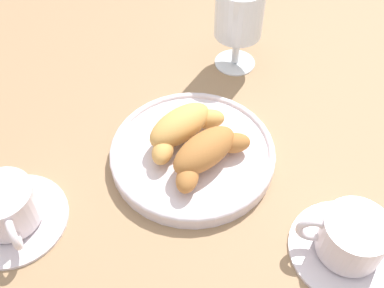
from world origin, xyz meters
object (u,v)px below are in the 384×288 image
at_px(croissant_large, 182,127).
at_px(croissant_small, 206,153).
at_px(pastry_plate, 192,153).
at_px(juice_glass_left, 239,16).
at_px(coffee_cup_near, 8,210).
at_px(coffee_cup_far, 350,240).

height_order(croissant_large, croissant_small, same).
distance_m(pastry_plate, croissant_small, 0.04).
relative_size(pastry_plate, juice_glass_left, 1.62).
height_order(pastry_plate, croissant_small, croissant_small).
distance_m(coffee_cup_near, coffee_cup_far, 0.41).
xyz_separation_m(croissant_small, juice_glass_left, (-0.21, -0.12, 0.05)).
distance_m(coffee_cup_near, juice_glass_left, 0.43).
xyz_separation_m(croissant_large, croissant_small, (0.01, 0.05, 0.00)).
bearing_deg(coffee_cup_far, croissant_large, -87.28).
relative_size(croissant_large, coffee_cup_near, 1.01).
distance_m(pastry_plate, croissant_large, 0.04).
xyz_separation_m(croissant_large, coffee_cup_near, (0.23, -0.07, -0.02)).
bearing_deg(croissant_small, croissant_large, -101.46).
bearing_deg(croissant_small, coffee_cup_near, -29.89).
xyz_separation_m(coffee_cup_near, coffee_cup_far, (-0.24, 0.33, 0.00)).
distance_m(croissant_large, coffee_cup_near, 0.24).
height_order(coffee_cup_near, coffee_cup_far, same).
bearing_deg(coffee_cup_near, croissant_large, 162.62).
height_order(croissant_small, juice_glass_left, juice_glass_left).
relative_size(croissant_small, juice_glass_left, 0.98).
distance_m(croissant_large, croissant_small, 0.06).
bearing_deg(croissant_small, coffee_cup_far, 96.56).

